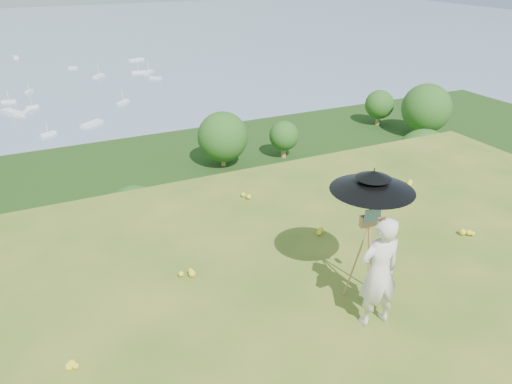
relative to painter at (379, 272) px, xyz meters
name	(u,v)px	position (x,y,z in m)	size (l,w,h in m)	color
ground	(452,344)	(0.71, -0.87, -0.88)	(14.00, 14.00, 0.00)	#40671D
forest_slope	(128,344)	(0.71, 34.13, -29.88)	(140.00, 56.00, 22.00)	#1A3B10
shoreline_tier	(80,224)	(0.71, 74.13, -36.88)	(170.00, 28.00, 8.00)	slate
bay_water	(25,53)	(0.71, 239.13, -34.88)	(700.00, 700.00, 0.00)	#738CA4
slope_trees	(110,216)	(0.71, 34.13, -15.88)	(110.00, 50.00, 6.00)	#265519
harbor_town	(74,189)	(0.71, 74.13, -30.38)	(110.00, 22.00, 5.00)	beige
wildflowers	(440,330)	(0.71, -0.62, -0.82)	(10.00, 10.50, 0.12)	yellow
painter	(379,272)	(0.00, 0.00, 0.00)	(0.64, 0.42, 1.76)	silver
field_easel	(366,254)	(0.21, 0.57, -0.08)	(0.61, 0.61, 1.60)	#A56C45
sun_umbrella	(371,196)	(0.22, 0.60, 0.88)	(1.24, 1.24, 0.90)	black
painter_cap	(386,221)	(0.00, 0.00, 0.83)	(0.18, 0.22, 0.10)	#CD7370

